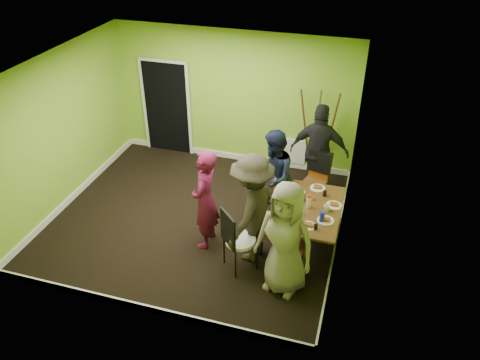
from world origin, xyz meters
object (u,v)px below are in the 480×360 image
object	(u,v)px
thermos	(308,202)
easel	(317,135)
blue_bottle	(322,217)
chair_front_end	(289,248)
chair_left_near	(263,226)
chair_bentwood	(236,238)
dining_table	(312,211)
chair_back_end	(318,167)
person_back_end	(319,152)
chair_left_far	(280,202)
person_standing	(205,200)
person_left_far	(273,176)
person_front_end	(285,239)
person_left_near	(252,209)
orange_bottle	(314,199)

from	to	relation	value
thermos	easel	bearing A→B (deg)	95.49
easel	blue_bottle	size ratio (longest dim) A/B	10.58
easel	chair_front_end	bearing A→B (deg)	-88.43
chair_left_near	chair_bentwood	size ratio (longest dim) A/B	0.86
chair_left_near	dining_table	bearing A→B (deg)	115.26
chair_back_end	thermos	xyz separation A→B (m)	(0.03, -1.34, 0.13)
dining_table	chair_bentwood	world-z (taller)	chair_bentwood
chair_front_end	person_back_end	world-z (taller)	person_back_end
chair_left_far	person_standing	distance (m)	1.38
chair_bentwood	chair_left_near	bearing A→B (deg)	101.62
chair_left_far	person_left_far	bearing A→B (deg)	-148.87
chair_back_end	thermos	size ratio (longest dim) A/B	5.15
person_front_end	dining_table	bearing A→B (deg)	92.59
person_left_near	thermos	bearing A→B (deg)	135.64
chair_back_end	blue_bottle	xyz separation A→B (m)	(0.29, -1.65, 0.12)
chair_back_end	easel	size ratio (longest dim) A/B	0.54
blue_bottle	orange_bottle	xyz separation A→B (m)	(-0.21, 0.53, -0.05)
orange_bottle	person_front_end	world-z (taller)	person_front_end
easel	thermos	distance (m)	2.18
chair_left_near	chair_back_end	distance (m)	1.84
thermos	orange_bottle	bearing A→B (deg)	76.28
chair_back_end	person_left_near	bearing A→B (deg)	83.72
blue_bottle	orange_bottle	distance (m)	0.57
dining_table	chair_bentwood	xyz separation A→B (m)	(-1.00, -0.87, -0.10)
dining_table	easel	distance (m)	2.20
thermos	chair_front_end	bearing A→B (deg)	-99.09
chair_left_far	chair_bentwood	size ratio (longest dim) A/B	0.80
chair_bentwood	orange_bottle	distance (m)	1.48
dining_table	chair_left_far	world-z (taller)	chair_left_far
blue_bottle	person_standing	xyz separation A→B (m)	(-1.84, -0.12, 0.03)
chair_front_end	person_left_near	bearing A→B (deg)	169.29
chair_bentwood	orange_bottle	size ratio (longest dim) A/B	15.39
person_front_end	thermos	bearing A→B (deg)	96.32
easel	person_front_end	distance (m)	3.23
person_left_near	orange_bottle	bearing A→B (deg)	143.32
dining_table	blue_bottle	size ratio (longest dim) A/B	8.37
chair_back_end	person_left_near	distance (m)	2.02
chair_bentwood	thermos	xyz separation A→B (m)	(0.93, 0.87, 0.25)
chair_bentwood	person_standing	distance (m)	0.83
easel	blue_bottle	bearing A→B (deg)	-79.31
thermos	blue_bottle	size ratio (longest dim) A/B	1.10
person_front_end	chair_bentwood	bearing A→B (deg)	-178.89
person_standing	person_left_far	bearing A→B (deg)	137.80
chair_left_near	person_left_far	world-z (taller)	person_left_far
orange_bottle	person_left_near	bearing A→B (deg)	-138.64
person_left_far	chair_front_end	bearing A→B (deg)	10.90
blue_bottle	chair_back_end	bearing A→B (deg)	100.06
person_left_near	person_front_end	distance (m)	0.83
person_standing	person_front_end	xyz separation A→B (m)	(1.43, -0.62, 0.04)
person_standing	orange_bottle	bearing A→B (deg)	109.67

